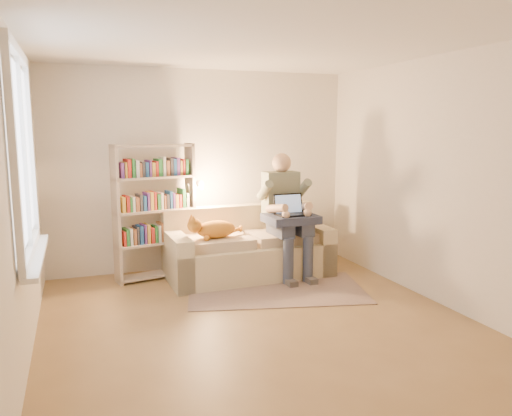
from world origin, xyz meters
name	(u,v)px	position (x,y,z in m)	size (l,w,h in m)	color
floor	(262,326)	(0.00, 0.00, 0.00)	(4.50, 4.50, 0.00)	olive
ceiling	(262,40)	(0.00, 0.00, 2.60)	(4.00, 4.50, 0.02)	white
wall_left	(19,201)	(-2.00, 0.00, 1.30)	(0.02, 4.50, 2.60)	silver
wall_right	(442,182)	(2.00, 0.00, 1.30)	(0.02, 4.50, 2.60)	silver
wall_back	(202,170)	(0.00, 2.25, 1.30)	(4.00, 0.02, 2.60)	silver
wall_front	(426,243)	(0.00, -2.25, 1.30)	(4.00, 0.02, 2.60)	silver
window	(28,188)	(-1.95, 0.20, 1.38)	(0.12, 1.52, 1.69)	white
sofa	(248,251)	(0.42, 1.61, 0.31)	(2.04, 0.96, 0.86)	beige
person	(285,208)	(0.87, 1.47, 0.86)	(0.45, 0.72, 1.54)	gray
cat	(213,229)	(-0.07, 1.47, 0.66)	(0.73, 0.27, 0.27)	#F69D30
blanket	(294,218)	(0.92, 1.31, 0.75)	(0.61, 0.50, 0.10)	#282F47
laptop	(294,209)	(0.92, 1.32, 0.86)	(0.39, 0.31, 0.34)	black
bookshelf	(155,205)	(-0.68, 1.90, 0.92)	(1.14, 0.45, 1.67)	#BDA88E
rug	(276,290)	(0.53, 0.93, 0.01)	(2.00, 1.18, 0.01)	#836D5F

